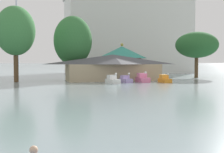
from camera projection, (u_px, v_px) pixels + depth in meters
The scene contains 11 objects.
pedal_boat_white at pixel (112, 80), 44.29m from camera, with size 1.97×2.93×1.73m.
pedal_boat_lavender at pixel (126, 80), 46.37m from camera, with size 1.94×2.60×1.64m.
pedal_boat_pink at pixel (143, 79), 47.20m from camera, with size 1.67×2.85×1.87m.
pedal_boat_orange at pixel (165, 79), 46.39m from camera, with size 1.49×2.49×1.56m.
boathouse at pixel (113, 67), 51.54m from camera, with size 18.06×7.39×4.76m.
green_roof_pavilion at pixel (122, 60), 63.79m from camera, with size 11.37×11.37×7.66m.
shoreline_tree_tall_left at pixel (15, 31), 47.04m from camera, with size 6.54×6.54×12.79m.
shoreline_tree_mid at pixel (73, 41), 53.59m from camera, with size 7.29×7.29×12.16m.
shoreline_tree_right at pixel (197, 45), 60.66m from camera, with size 9.13×9.13×9.91m.
background_building_block at pixel (127, 35), 86.61m from camera, with size 37.73×16.86×23.56m.
distant_broadcast_tower at pixel (16, 6), 296.52m from camera, with size 6.03×6.03×155.89m.
Camera 1 is at (-9.63, -6.21, 3.38)m, focal length 44.98 mm.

